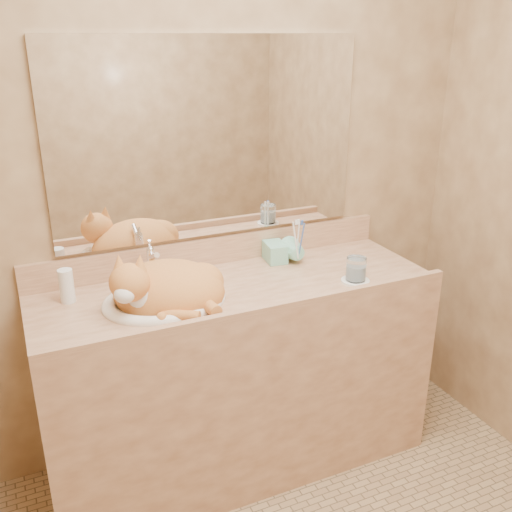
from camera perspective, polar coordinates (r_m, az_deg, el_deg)
name	(u,v)px	position (r m, az deg, el deg)	size (l,w,h in m)	color
wall_back	(211,173)	(2.39, -4.55, 8.26)	(2.40, 0.02, 2.50)	brown
vanity_counter	(239,377)	(2.48, -1.76, -12.00)	(1.60, 0.55, 0.85)	#915F41
mirror	(211,140)	(2.35, -4.54, 11.52)	(1.30, 0.02, 0.80)	white
sink_basin	(164,285)	(2.14, -9.20, -2.84)	(0.46, 0.38, 0.14)	white
faucet	(152,264)	(2.29, -10.41, -0.83)	(0.04, 0.12, 0.17)	white
cat	(164,287)	(2.13, -9.17, -3.03)	(0.42, 0.34, 0.23)	#BF6A2C
soap_dispenser	(280,246)	(2.44, 2.40, 1.03)	(0.08, 0.09, 0.19)	#7ECAAF
toothbrush_cup	(298,255)	(2.46, 4.26, 0.10)	(0.11, 0.11, 0.10)	#7ECAAF
toothbrushes	(299,238)	(2.44, 4.31, 1.77)	(0.03, 0.03, 0.21)	white
saucer	(355,281)	(2.34, 9.90, -2.47)	(0.11, 0.11, 0.01)	white
water_glass	(356,269)	(2.32, 9.98, -1.29)	(0.08, 0.08, 0.09)	white
lotion_bottle	(67,286)	(2.23, -18.42, -2.85)	(0.05, 0.05, 0.13)	white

